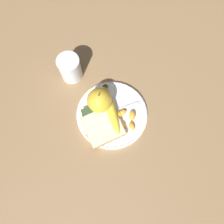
{
  "coord_description": "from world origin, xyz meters",
  "views": [
    {
      "loc": [
        -0.07,
        -0.21,
        0.72
      ],
      "look_at": [
        0.0,
        0.0,
        0.03
      ],
      "focal_mm": 35.0,
      "sensor_mm": 36.0,
      "label": 1
    }
  ],
  "objects_px": {
    "juice_glass": "(70,69)",
    "fork": "(114,112)",
    "plate": "(112,114)",
    "jam_packet": "(89,114)",
    "apple": "(100,100)",
    "banana": "(112,109)",
    "bread_slice": "(103,126)"
  },
  "relations": [
    {
      "from": "plate",
      "to": "apple",
      "type": "height_order",
      "value": "apple"
    },
    {
      "from": "banana",
      "to": "bread_slice",
      "type": "relative_size",
      "value": 1.48
    },
    {
      "from": "juice_glass",
      "to": "apple",
      "type": "xyz_separation_m",
      "value": [
        0.06,
        -0.15,
        0.01
      ]
    },
    {
      "from": "juice_glass",
      "to": "bread_slice",
      "type": "height_order",
      "value": "juice_glass"
    },
    {
      "from": "plate",
      "to": "fork",
      "type": "distance_m",
      "value": 0.01
    },
    {
      "from": "plate",
      "to": "banana",
      "type": "height_order",
      "value": "banana"
    },
    {
      "from": "plate",
      "to": "bread_slice",
      "type": "xyz_separation_m",
      "value": [
        -0.04,
        -0.03,
        0.02
      ]
    },
    {
      "from": "plate",
      "to": "bread_slice",
      "type": "height_order",
      "value": "bread_slice"
    },
    {
      "from": "banana",
      "to": "fork",
      "type": "bearing_deg",
      "value": -59.45
    },
    {
      "from": "apple",
      "to": "banana",
      "type": "distance_m",
      "value": 0.05
    },
    {
      "from": "fork",
      "to": "jam_packet",
      "type": "height_order",
      "value": "jam_packet"
    },
    {
      "from": "fork",
      "to": "jam_packet",
      "type": "distance_m",
      "value": 0.08
    },
    {
      "from": "bread_slice",
      "to": "fork",
      "type": "distance_m",
      "value": 0.06
    },
    {
      "from": "banana",
      "to": "juice_glass",
      "type": "bearing_deg",
      "value": 116.01
    },
    {
      "from": "banana",
      "to": "fork",
      "type": "height_order",
      "value": "banana"
    },
    {
      "from": "juice_glass",
      "to": "fork",
      "type": "height_order",
      "value": "juice_glass"
    },
    {
      "from": "banana",
      "to": "jam_packet",
      "type": "distance_m",
      "value": 0.08
    },
    {
      "from": "juice_glass",
      "to": "fork",
      "type": "relative_size",
      "value": 0.6
    },
    {
      "from": "jam_packet",
      "to": "apple",
      "type": "bearing_deg",
      "value": 25.94
    },
    {
      "from": "plate",
      "to": "banana",
      "type": "bearing_deg",
      "value": 70.3
    },
    {
      "from": "juice_glass",
      "to": "banana",
      "type": "relative_size",
      "value": 0.5
    },
    {
      "from": "plate",
      "to": "banana",
      "type": "xyz_separation_m",
      "value": [
        0.0,
        0.01,
        0.02
      ]
    },
    {
      "from": "fork",
      "to": "plate",
      "type": "bearing_deg",
      "value": 33.36
    },
    {
      "from": "bread_slice",
      "to": "jam_packet",
      "type": "height_order",
      "value": "same"
    },
    {
      "from": "apple",
      "to": "juice_glass",
      "type": "bearing_deg",
      "value": 111.22
    },
    {
      "from": "banana",
      "to": "fork",
      "type": "distance_m",
      "value": 0.02
    },
    {
      "from": "apple",
      "to": "jam_packet",
      "type": "distance_m",
      "value": 0.06
    },
    {
      "from": "apple",
      "to": "banana",
      "type": "height_order",
      "value": "apple"
    },
    {
      "from": "plate",
      "to": "apple",
      "type": "bearing_deg",
      "value": 121.76
    },
    {
      "from": "plate",
      "to": "bread_slice",
      "type": "relative_size",
      "value": 1.88
    },
    {
      "from": "apple",
      "to": "jam_packet",
      "type": "height_order",
      "value": "apple"
    },
    {
      "from": "juice_glass",
      "to": "plate",
      "type": "bearing_deg",
      "value": -66.2
    }
  ]
}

